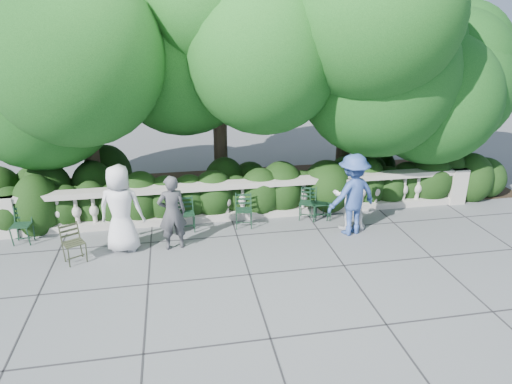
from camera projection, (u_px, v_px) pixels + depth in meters
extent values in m
plane|color=#4F5356|center=(264.00, 249.00, 10.18)|extent=(90.00, 90.00, 0.00)
cube|color=#9E998E|center=(250.00, 214.00, 11.80)|extent=(12.00, 0.32, 0.18)
cube|color=#9E998E|center=(250.00, 184.00, 11.50)|extent=(12.00, 0.36, 0.14)
cube|color=#9E998E|center=(7.00, 216.00, 10.68)|extent=(0.44, 0.44, 1.00)
cube|color=#9E998E|center=(456.00, 185.00, 12.63)|extent=(0.44, 0.44, 1.00)
cylinder|color=#3F3023|center=(92.00, 156.00, 12.13)|extent=(0.40, 0.40, 2.80)
ellipsoid|color=#0F3811|center=(77.00, 70.00, 10.91)|extent=(5.28, 5.28, 3.96)
cylinder|color=#3F3023|center=(220.00, 134.00, 13.16)|extent=(0.40, 0.40, 3.40)
ellipsoid|color=#0F3811|center=(219.00, 35.00, 11.71)|extent=(6.24, 6.24, 4.68)
cylinder|color=#3F3023|center=(344.00, 141.00, 13.18)|extent=(0.40, 0.40, 3.00)
ellipsoid|color=#0F3811|center=(356.00, 56.00, 11.90)|extent=(5.52, 5.52, 4.14)
cylinder|color=#3F3023|center=(429.00, 139.00, 14.22)|extent=(0.40, 0.40, 2.60)
ellipsoid|color=#0F3811|center=(446.00, 72.00, 13.10)|extent=(4.80, 4.80, 3.60)
imported|color=silver|center=(121.00, 209.00, 9.84)|extent=(1.06, 0.80, 1.96)
imported|color=#3D3D41|center=(172.00, 213.00, 9.96)|extent=(0.68, 0.50, 1.71)
imported|color=white|center=(350.00, 195.00, 10.91)|extent=(0.93, 0.77, 1.74)
imported|color=#2E498B|center=(353.00, 195.00, 10.63)|extent=(1.42, 1.05, 1.96)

